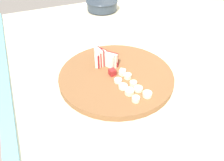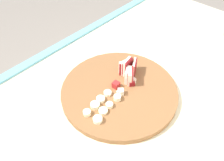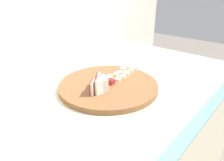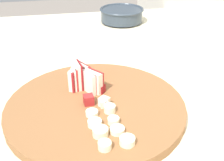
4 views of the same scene
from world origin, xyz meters
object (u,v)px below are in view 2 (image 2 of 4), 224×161
object	(u,v)px
cutting_board	(119,91)
banana_slice_rows	(101,106)
apple_wedge_fan	(128,70)
apple_dice_pile	(124,85)

from	to	relation	value
cutting_board	banana_slice_rows	size ratio (longest dim) A/B	3.01
cutting_board	apple_wedge_fan	world-z (taller)	apple_wedge_fan
apple_wedge_fan	apple_dice_pile	world-z (taller)	apple_wedge_fan
apple_dice_pile	banana_slice_rows	xyz separation A→B (m)	(0.11, 0.00, -0.00)
apple_dice_pile	apple_wedge_fan	bearing A→B (deg)	-153.26
cutting_board	apple_wedge_fan	distance (m)	0.08
cutting_board	apple_wedge_fan	bearing A→B (deg)	-164.42
banana_slice_rows	apple_wedge_fan	bearing A→B (deg)	-170.26
cutting_board	apple_wedge_fan	xyz separation A→B (m)	(-0.07, -0.02, 0.04)
cutting_board	apple_dice_pile	bearing A→B (deg)	154.57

